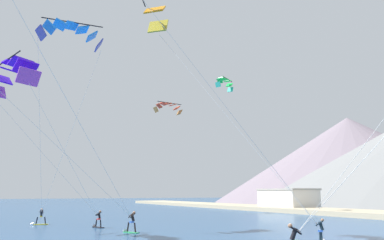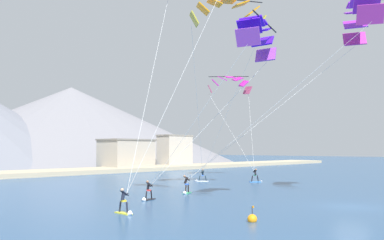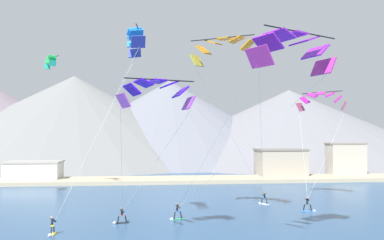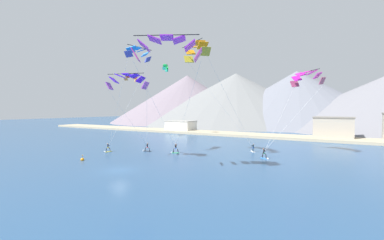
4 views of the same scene
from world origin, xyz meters
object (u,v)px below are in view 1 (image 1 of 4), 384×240
at_px(kitesurfer_near_trail, 97,223).
at_px(kitesurfer_mid_center, 130,226).
at_px(kitesurfer_far_left, 39,220).
at_px(parafoil_kite_distant_high_outer, 168,107).
at_px(kitesurfer_near_lead, 322,236).
at_px(parafoil_kite_near_trail, 13,73).
at_px(parafoil_kite_distant_low_drift, 225,83).
at_px(parafoil_kite_far_left, 71,33).

distance_m(kitesurfer_near_trail, kitesurfer_mid_center, 5.98).
xyz_separation_m(kitesurfer_far_left, parafoil_kite_distant_high_outer, (-13.10, 20.02, 16.68)).
xyz_separation_m(kitesurfer_near_trail, parafoil_kite_distant_high_outer, (-18.89, 15.48, 16.72)).
bearing_deg(kitesurfer_near_lead, kitesurfer_mid_center, -143.55).
bearing_deg(parafoil_kite_distant_high_outer, kitesurfer_mid_center, -29.91).
bearing_deg(parafoil_kite_distant_high_outer, kitesurfer_near_lead, -8.31).
bearing_deg(kitesurfer_near_lead, parafoil_kite_near_trail, -127.85).
xyz_separation_m(kitesurfer_near_lead, parafoil_kite_distant_high_outer, (-36.75, 5.37, 16.72)).
xyz_separation_m(kitesurfer_mid_center, parafoil_kite_distant_low_drift, (-17.63, 20.85, 19.79)).
height_order(parafoil_kite_far_left, parafoil_kite_distant_high_outer, parafoil_kite_far_left).
xyz_separation_m(kitesurfer_mid_center, kitesurfer_far_left, (-11.64, -5.79, -0.06)).
distance_m(kitesurfer_mid_center, parafoil_kite_near_trail, 15.69).
relative_size(kitesurfer_near_lead, parafoil_kite_far_left, 0.09).
xyz_separation_m(kitesurfer_near_lead, kitesurfer_mid_center, (-12.00, -8.87, 0.11)).
height_order(parafoil_kite_distant_high_outer, parafoil_kite_distant_low_drift, parafoil_kite_distant_low_drift).
relative_size(kitesurfer_near_lead, kitesurfer_far_left, 0.93).
distance_m(parafoil_kite_near_trail, parafoil_kite_distant_high_outer, 33.00).
relative_size(kitesurfer_near_lead, parafoil_kite_distant_high_outer, 0.33).
bearing_deg(kitesurfer_near_trail, kitesurfer_near_lead, 29.53).
distance_m(kitesurfer_far_left, parafoil_kite_near_trail, 15.87).
bearing_deg(parafoil_kite_near_trail, parafoil_kite_distant_low_drift, 116.72).
distance_m(kitesurfer_mid_center, parafoil_kite_far_left, 18.70).
relative_size(kitesurfer_near_trail, parafoil_kite_distant_low_drift, 0.44).
bearing_deg(kitesurfer_near_trail, kitesurfer_mid_center, 12.03).
height_order(kitesurfer_near_trail, parafoil_kite_distant_low_drift, parafoil_kite_distant_low_drift).
bearing_deg(parafoil_kite_near_trail, kitesurfer_far_left, 157.90).
bearing_deg(parafoil_kite_far_left, kitesurfer_near_lead, 40.21).
relative_size(kitesurfer_near_trail, parafoil_kite_far_left, 0.10).
height_order(kitesurfer_near_lead, parafoil_kite_distant_low_drift, parafoil_kite_distant_low_drift).
bearing_deg(kitesurfer_mid_center, parafoil_kite_distant_low_drift, 130.23).
bearing_deg(parafoil_kite_distant_high_outer, parafoil_kite_distant_low_drift, 42.93).
relative_size(parafoil_kite_far_left, parafoil_kite_distant_low_drift, 4.43).
xyz_separation_m(kitesurfer_mid_center, parafoil_kite_distant_high_outer, (-24.74, 14.23, 16.62)).
bearing_deg(kitesurfer_mid_center, kitesurfer_near_lead, 36.45).
height_order(kitesurfer_near_lead, kitesurfer_near_trail, kitesurfer_near_trail).
relative_size(kitesurfer_near_lead, kitesurfer_mid_center, 0.92).
xyz_separation_m(parafoil_kite_far_left, parafoil_kite_distant_high_outer, (-20.39, 19.19, -0.89)).
height_order(kitesurfer_far_left, parafoil_kite_distant_high_outer, parafoil_kite_distant_high_outer).
distance_m(parafoil_kite_far_left, parafoil_kite_distant_high_outer, 28.02).
distance_m(kitesurfer_near_trail, parafoil_kite_distant_high_outer, 29.60).
height_order(kitesurfer_far_left, parafoil_kite_distant_low_drift, parafoil_kite_distant_low_drift).
bearing_deg(kitesurfer_mid_center, parafoil_kite_distant_high_outer, 150.09).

